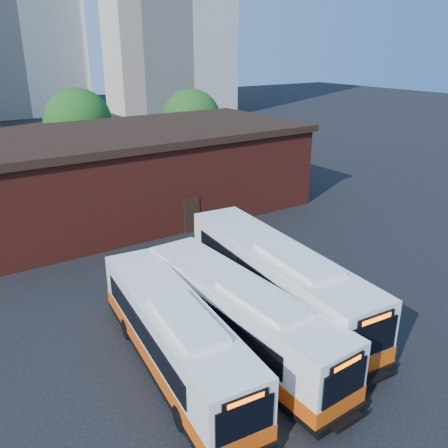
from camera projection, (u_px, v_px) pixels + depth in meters
ground at (295, 344)px, 20.64m from camera, size 220.00×220.00×0.00m
bus_west at (174, 338)px, 18.59m from camera, size 3.52×11.59×3.12m
bus_midwest at (240, 319)px, 19.82m from camera, size 2.75×11.80×3.19m
bus_mideast at (276, 282)px, 22.61m from camera, size 3.85×13.16×3.54m
transit_worker at (363, 331)px, 19.81m from camera, size 0.47×0.72×1.96m
depot_building at (115, 174)px, 34.98m from camera, size 28.60×12.60×6.40m
tree_mid at (78, 122)px, 46.23m from camera, size 6.56×6.56×8.36m
tree_east at (191, 119)px, 49.74m from camera, size 6.24×6.24×7.96m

